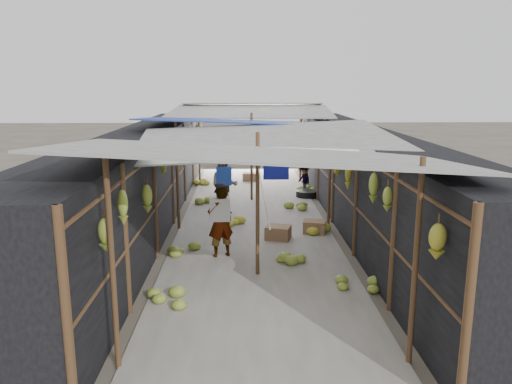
{
  "coord_description": "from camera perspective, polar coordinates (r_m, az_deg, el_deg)",
  "views": [
    {
      "loc": [
        -0.26,
        -5.58,
        3.41
      ],
      "look_at": [
        0.01,
        4.38,
        1.25
      ],
      "focal_mm": 35.0,
      "sensor_mm": 36.0,
      "label": 1
    }
  ],
  "objects": [
    {
      "name": "ground",
      "position": [
        6.54,
        1.0,
        -19.17
      ],
      "size": [
        80.0,
        80.0,
        0.0
      ],
      "primitive_type": "plane",
      "color": "#6B6356",
      "rests_on": "ground"
    },
    {
      "name": "aisle_slab",
      "position": [
        12.55,
        -0.3,
        -3.49
      ],
      "size": [
        3.6,
        16.0,
        0.02
      ],
      "primitive_type": "cube",
      "color": "#9E998E",
      "rests_on": "ground"
    },
    {
      "name": "stall_left",
      "position": [
        12.53,
        -12.75,
        1.54
      ],
      "size": [
        1.4,
        15.0,
        2.3
      ],
      "primitive_type": "cube",
      "color": "black",
      "rests_on": "ground"
    },
    {
      "name": "stall_right",
      "position": [
        12.64,
        12.04,
        1.66
      ],
      "size": [
        1.4,
        15.0,
        2.3
      ],
      "primitive_type": "cube",
      "color": "black",
      "rests_on": "ground"
    },
    {
      "name": "crate_near",
      "position": [
        11.17,
        2.55,
        -4.7
      ],
      "size": [
        0.63,
        0.56,
        0.32
      ],
      "primitive_type": "cube",
      "rotation": [
        0.0,
        0.0,
        -0.29
      ],
      "color": "#8C6347",
      "rests_on": "ground"
    },
    {
      "name": "crate_mid",
      "position": [
        11.71,
        6.67,
        -4.0
      ],
      "size": [
        0.58,
        0.5,
        0.3
      ],
      "primitive_type": "cube",
      "rotation": [
        0.0,
        0.0,
        -0.21
      ],
      "color": "#8C6347",
      "rests_on": "ground"
    },
    {
      "name": "crate_back",
      "position": [
        17.87,
        -0.75,
        1.71
      ],
      "size": [
        0.51,
        0.43,
        0.3
      ],
      "primitive_type": "cube",
      "rotation": [
        0.0,
        0.0,
        -0.1
      ],
      "color": "#8C6347",
      "rests_on": "ground"
    },
    {
      "name": "black_basin",
      "position": [
        15.43,
        5.8,
        -0.22
      ],
      "size": [
        0.66,
        0.66,
        0.2
      ],
      "primitive_type": "cylinder",
      "color": "black",
      "rests_on": "ground"
    },
    {
      "name": "vendor_elderly",
      "position": [
        9.96,
        -4.1,
        -3.43
      ],
      "size": [
        0.63,
        0.53,
        1.45
      ],
      "primitive_type": "imported",
      "rotation": [
        0.0,
        0.0,
        3.56
      ],
      "color": "silver",
      "rests_on": "ground"
    },
    {
      "name": "shopper_blue",
      "position": [
        13.28,
        -3.66,
        0.71
      ],
      "size": [
        0.75,
        0.58,
        1.52
      ],
      "primitive_type": "imported",
      "rotation": [
        0.0,
        0.0,
        -0.01
      ],
      "color": "#2151A9",
      "rests_on": "ground"
    },
    {
      "name": "vendor_seated",
      "position": [
        16.05,
        5.51,
        1.5
      ],
      "size": [
        0.55,
        0.65,
        0.87
      ],
      "primitive_type": "imported",
      "rotation": [
        0.0,
        0.0,
        -1.1
      ],
      "color": "#4F4A44",
      "rests_on": "ground"
    },
    {
      "name": "market_canopy",
      "position": [
        12.49,
        -0.22,
        7.64
      ],
      "size": [
        5.62,
        15.2,
        2.77
      ],
      "color": "brown",
      "rests_on": "ground"
    },
    {
      "name": "hanging_bananas",
      "position": [
        12.48,
        -0.46,
        4.12
      ],
      "size": [
        3.95,
        13.97,
        0.79
      ],
      "color": "olive",
      "rests_on": "ground"
    },
    {
      "name": "floor_bananas",
      "position": [
        12.4,
        1.31,
        -3.04
      ],
      "size": [
        3.98,
        9.85,
        0.35
      ],
      "color": "olive",
      "rests_on": "ground"
    }
  ]
}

